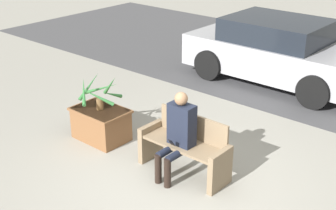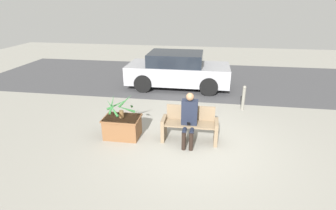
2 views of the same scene
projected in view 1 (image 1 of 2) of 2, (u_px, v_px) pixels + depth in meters
The scene contains 6 objects.
ground_plane at pixel (181, 182), 6.88m from camera, with size 30.00×30.00×0.00m, color gray.
bench at pixel (186, 147), 7.01m from camera, with size 1.42×0.50×0.89m.
person_seated at pixel (178, 131), 6.77m from camera, with size 0.39×0.59×1.33m.
planter_box at pixel (101, 123), 8.03m from camera, with size 0.94×0.66×0.56m.
potted_plant at pixel (99, 93), 7.82m from camera, with size 0.81×0.81×0.62m.
parked_car at pixel (278, 51), 10.46m from camera, with size 4.12×1.98×1.44m.
Camera 1 is at (3.65, -4.58, 3.79)m, focal length 50.00 mm.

